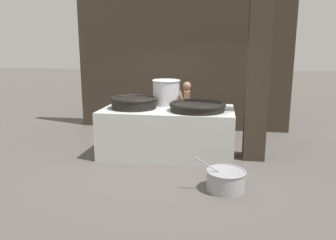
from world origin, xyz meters
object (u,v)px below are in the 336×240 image
(giant_wok_far, at_px, (197,106))
(prep_bowl_vegetables, at_px, (226,179))
(giant_wok_near, at_px, (134,102))
(cook, at_px, (186,109))
(stock_pot, at_px, (166,92))

(giant_wok_far, bearing_deg, prep_bowl_vegetables, -69.21)
(giant_wok_near, relative_size, cook, 0.67)
(stock_pot, xyz_separation_m, cook, (0.39, 0.75, -0.52))
(stock_pot, height_order, cook, stock_pot)
(giant_wok_far, relative_size, prep_bowl_vegetables, 1.40)
(stock_pot, height_order, prep_bowl_vegetables, stock_pot)
(stock_pot, bearing_deg, giant_wok_near, -139.21)
(giant_wok_far, xyz_separation_m, prep_bowl_vegetables, (0.59, -1.57, -0.93))
(prep_bowl_vegetables, bearing_deg, giant_wok_far, 110.79)
(giant_wok_near, xyz_separation_m, cook, (1.00, 1.28, -0.35))
(cook, relative_size, prep_bowl_vegetables, 1.79)
(giant_wok_near, xyz_separation_m, giant_wok_far, (1.37, -0.08, -0.04))
(stock_pot, bearing_deg, giant_wok_far, -38.89)
(cook, height_order, prep_bowl_vegetables, cook)
(giant_wok_near, xyz_separation_m, stock_pot, (0.62, 0.53, 0.17))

